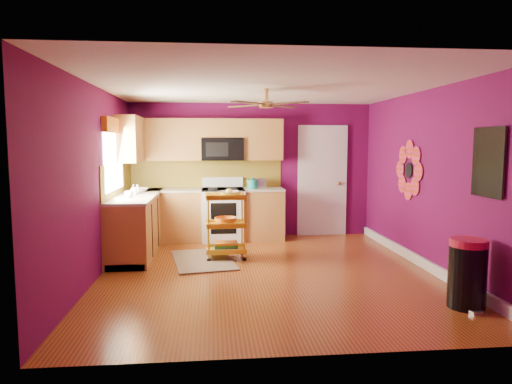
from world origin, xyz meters
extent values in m
plane|color=brown|center=(0.00, 0.00, 0.00)|extent=(5.00, 5.00, 0.00)
cube|color=#600B47|center=(0.00, 2.50, 1.25)|extent=(4.50, 0.04, 2.50)
cube|color=#600B47|center=(0.00, -2.50, 1.25)|extent=(4.50, 0.04, 2.50)
cube|color=#600B47|center=(-2.25, 0.00, 1.25)|extent=(0.04, 5.00, 2.50)
cube|color=#600B47|center=(2.25, 0.00, 1.25)|extent=(0.04, 5.00, 2.50)
cube|color=silver|center=(0.00, 0.00, 2.50)|extent=(4.50, 5.00, 0.04)
cube|color=white|center=(2.22, 0.00, 0.07)|extent=(0.05, 4.90, 0.14)
cube|color=#996129|center=(-1.95, 1.35, 0.45)|extent=(0.60, 2.30, 0.90)
cube|color=#996129|center=(-0.85, 2.20, 0.45)|extent=(2.80, 0.60, 0.90)
cube|color=beige|center=(-1.95, 1.35, 0.92)|extent=(0.63, 2.30, 0.04)
cube|color=beige|center=(-0.85, 2.20, 0.92)|extent=(2.80, 0.63, 0.04)
cube|color=black|center=(-1.95, 1.35, 0.05)|extent=(0.54, 2.30, 0.10)
cube|color=black|center=(-0.85, 2.20, 0.05)|extent=(2.80, 0.54, 0.10)
cube|color=white|center=(-0.55, 2.17, 0.46)|extent=(0.76, 0.66, 0.92)
cube|color=black|center=(-0.55, 2.17, 0.93)|extent=(0.76, 0.62, 0.03)
cube|color=white|center=(-0.55, 2.45, 1.04)|extent=(0.76, 0.06, 0.18)
cube|color=black|center=(-0.55, 1.84, 0.45)|extent=(0.45, 0.02, 0.55)
cube|color=#996129|center=(-1.59, 2.33, 1.83)|extent=(1.32, 0.33, 0.75)
cube|color=#996129|center=(0.19, 2.33, 1.83)|extent=(0.72, 0.33, 0.75)
cube|color=#996129|center=(-0.55, 2.33, 2.03)|extent=(0.76, 0.33, 0.34)
cube|color=#996129|center=(-2.08, 1.85, 1.83)|extent=(0.33, 1.30, 0.75)
cube|color=black|center=(-0.55, 2.30, 1.65)|extent=(0.76, 0.38, 0.40)
cube|color=brown|center=(-0.85, 2.49, 1.20)|extent=(2.80, 0.01, 0.51)
cube|color=brown|center=(-2.24, 1.35, 1.20)|extent=(0.01, 2.30, 0.51)
cube|color=white|center=(-2.23, 1.05, 1.55)|extent=(0.03, 1.20, 1.00)
cube|color=orange|center=(-2.20, 1.05, 2.02)|extent=(0.08, 1.35, 0.22)
cube|color=white|center=(1.35, 2.48, 1.02)|extent=(0.85, 0.04, 2.05)
cube|color=white|center=(1.35, 2.46, 1.02)|extent=(0.95, 0.02, 2.15)
sphere|color=#BF8C3F|center=(1.67, 2.42, 1.00)|extent=(0.07, 0.07, 0.07)
cylinder|color=black|center=(2.23, 0.60, 1.35)|extent=(0.01, 0.24, 0.24)
cube|color=#1B88B5|center=(2.23, -1.40, 1.55)|extent=(0.03, 0.52, 0.72)
cube|color=black|center=(2.21, -1.40, 1.55)|extent=(0.01, 0.56, 0.76)
cylinder|color=#BF8C3F|center=(0.00, 0.20, 2.42)|extent=(0.06, 0.06, 0.16)
cylinder|color=#BF8C3F|center=(0.00, 0.20, 2.28)|extent=(0.20, 0.20, 0.08)
cube|color=#4C2D19|center=(0.27, 0.47, 2.28)|extent=(0.47, 0.47, 0.01)
cube|color=#4C2D19|center=(-0.27, 0.47, 2.28)|extent=(0.47, 0.47, 0.01)
cube|color=#4C2D19|center=(-0.27, -0.07, 2.28)|extent=(0.47, 0.47, 0.01)
cube|color=#4C2D19|center=(0.27, -0.07, 2.28)|extent=(0.47, 0.47, 0.01)
cube|color=black|center=(-0.89, 0.70, 0.01)|extent=(1.05, 1.48, 0.02)
cylinder|color=yellow|center=(-0.80, 0.59, 0.50)|extent=(0.03, 0.03, 0.92)
cylinder|color=yellow|center=(-0.27, 0.61, 0.50)|extent=(0.03, 0.03, 0.92)
cylinder|color=yellow|center=(-0.81, 0.96, 0.50)|extent=(0.03, 0.03, 0.92)
cylinder|color=yellow|center=(-0.28, 0.98, 0.50)|extent=(0.03, 0.03, 0.92)
sphere|color=black|center=(-0.80, 0.59, 0.03)|extent=(0.06, 0.06, 0.06)
sphere|color=black|center=(-0.27, 0.61, 0.03)|extent=(0.06, 0.06, 0.06)
sphere|color=black|center=(-0.81, 0.96, 0.03)|extent=(0.06, 0.06, 0.06)
sphere|color=black|center=(-0.28, 0.98, 0.03)|extent=(0.06, 0.06, 0.06)
cube|color=yellow|center=(-0.54, 0.78, 0.94)|extent=(0.61, 0.45, 0.03)
cube|color=yellow|center=(-0.54, 0.78, 0.52)|extent=(0.61, 0.45, 0.03)
cube|color=yellow|center=(-0.54, 0.78, 0.13)|extent=(0.61, 0.45, 0.03)
imported|color=beige|center=(-0.49, 0.79, 1.00)|extent=(0.34, 0.34, 0.08)
sphere|color=yellow|center=(-0.49, 0.79, 1.02)|extent=(0.11, 0.11, 0.11)
imported|color=orange|center=(-0.54, 0.78, 0.59)|extent=(0.35, 0.35, 0.11)
cube|color=navy|center=(-0.54, 0.78, 0.17)|extent=(0.35, 0.27, 0.04)
cube|color=#267233|center=(-0.54, 0.78, 0.21)|extent=(0.35, 0.27, 0.04)
cube|color=orange|center=(-0.54, 0.78, 0.24)|extent=(0.35, 0.27, 0.03)
cylinder|color=black|center=(1.96, -1.55, 0.33)|extent=(0.48, 0.48, 0.67)
cylinder|color=#B31935|center=(1.96, -1.55, 0.71)|extent=(0.39, 0.39, 0.08)
cube|color=beige|center=(1.96, -1.75, 0.02)|extent=(0.15, 0.10, 0.03)
cylinder|color=#139583|center=(-0.02, 2.15, 1.02)|extent=(0.18, 0.18, 0.16)
sphere|color=#139583|center=(-0.02, 2.15, 1.12)|extent=(0.06, 0.06, 0.06)
cube|color=beige|center=(0.13, 2.25, 1.03)|extent=(0.22, 0.15, 0.18)
imported|color=#EA3F72|center=(-1.98, 1.25, 1.03)|extent=(0.08, 0.08, 0.17)
imported|color=white|center=(-1.96, 1.51, 1.02)|extent=(0.12, 0.12, 0.16)
imported|color=white|center=(-1.95, 1.79, 0.97)|extent=(0.27, 0.27, 0.07)
imported|color=white|center=(-1.99, 0.94, 0.99)|extent=(0.13, 0.13, 0.10)
camera|label=1|loc=(-0.74, -6.05, 1.74)|focal=32.00mm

